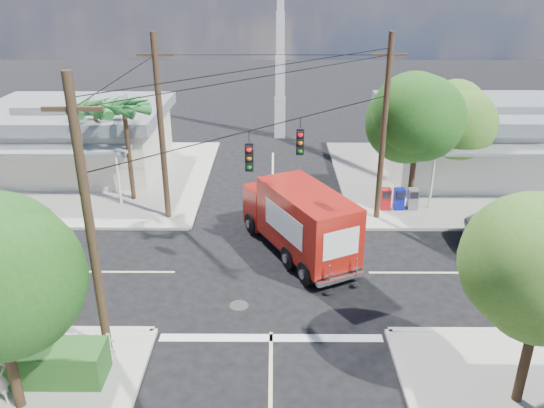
{
  "coord_description": "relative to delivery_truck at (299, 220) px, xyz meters",
  "views": [
    {
      "loc": [
        0.1,
        -18.87,
        11.2
      ],
      "look_at": [
        0.0,
        2.0,
        2.2
      ],
      "focal_mm": 35.0,
      "sensor_mm": 36.0,
      "label": 1
    }
  ],
  "objects": [
    {
      "name": "hedge_sw",
      "position": [
        -9.16,
        -8.12,
        -0.88
      ],
      "size": [
        6.2,
        1.2,
        1.1
      ],
      "primitive_type": "cube",
      "color": "#224D1B",
      "rests_on": "sidewalk_sw"
    },
    {
      "name": "palm_nw_back",
      "position": [
        -10.66,
        7.28,
        3.1
      ],
      "size": [
        3.01,
        3.08,
        5.19
      ],
      "color": "#422D1C",
      "rests_on": "sidewalk_nw"
    },
    {
      "name": "building_nw",
      "position": [
        -13.16,
        10.74,
        0.65
      ],
      "size": [
        10.8,
        10.2,
        4.3
      ],
      "color": "beige",
      "rests_on": "sidewalk_nw"
    },
    {
      "name": "radio_tower",
      "position": [
        -0.66,
        18.28,
        4.07
      ],
      "size": [
        0.8,
        0.8,
        17.0
      ],
      "color": "silver",
      "rests_on": "ground"
    },
    {
      "name": "palm_nw_front",
      "position": [
        -8.66,
        5.78,
        3.47
      ],
      "size": [
        3.01,
        3.08,
        5.59
      ],
      "color": "#422D1C",
      "rests_on": "sidewalk_nw"
    },
    {
      "name": "tree_ne_front",
      "position": [
        6.05,
        5.04,
        3.19
      ],
      "size": [
        4.21,
        4.14,
        6.66
      ],
      "color": "#422D1C",
      "rests_on": "sidewalk_ne"
    },
    {
      "name": "building_ne",
      "position": [
        11.34,
        10.25,
        0.75
      ],
      "size": [
        11.8,
        10.2,
        4.5
      ],
      "color": "silver",
      "rests_on": "sidewalk_ne"
    },
    {
      "name": "ground",
      "position": [
        -1.16,
        -1.72,
        -1.57
      ],
      "size": [
        120.0,
        120.0,
        0.0
      ],
      "primitive_type": "plane",
      "color": "black",
      "rests_on": "ground"
    },
    {
      "name": "utility_poles",
      "position": [
        -2.75,
        -0.12,
        3.1
      ],
      "size": [
        12.0,
        10.68,
        9.0
      ],
      "color": "#473321",
      "rests_on": "ground"
    },
    {
      "name": "delivery_truck",
      "position": [
        0.0,
        0.0,
        0.0
      ],
      "size": [
        5.08,
        7.31,
        3.09
      ],
      "color": "black",
      "rests_on": "ground"
    },
    {
      "name": "parked_car",
      "position": [
        10.57,
        0.44,
        -0.75
      ],
      "size": [
        5.99,
        2.86,
        1.65
      ],
      "primitive_type": "imported",
      "rotation": [
        0.0,
        0.0,
        1.59
      ],
      "color": "silver",
      "rests_on": "ground"
    },
    {
      "name": "tree_ne_back",
      "position": [
        8.65,
        7.24,
        2.61
      ],
      "size": [
        3.77,
        3.66,
        5.82
      ],
      "color": "#422D1C",
      "rests_on": "sidewalk_ne"
    },
    {
      "name": "sidewalk_ne",
      "position": [
        9.72,
        9.16,
        -1.5
      ],
      "size": [
        14.12,
        14.12,
        0.14
      ],
      "color": "#ACA79C",
      "rests_on": "ground"
    },
    {
      "name": "picket_fence",
      "position": [
        -8.96,
        -7.32,
        -0.89
      ],
      "size": [
        5.94,
        0.06,
        1.0
      ],
      "color": "silver",
      "rests_on": "sidewalk_sw"
    },
    {
      "name": "vending_boxes",
      "position": [
        5.34,
        4.48,
        -0.88
      ],
      "size": [
        1.9,
        0.5,
        1.1
      ],
      "color": "#AD0F14",
      "rests_on": "sidewalk_ne"
    },
    {
      "name": "road_markings",
      "position": [
        -1.16,
        -3.19,
        -1.57
      ],
      "size": [
        32.0,
        32.0,
        0.01
      ],
      "color": "beige",
      "rests_on": "ground"
    },
    {
      "name": "sidewalk_nw",
      "position": [
        -12.04,
        9.16,
        -1.5
      ],
      "size": [
        14.12,
        14.12,
        0.14
      ],
      "color": "#ACA79C",
      "rests_on": "ground"
    }
  ]
}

